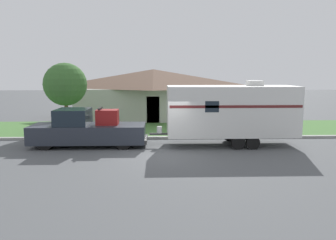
{
  "coord_description": "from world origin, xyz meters",
  "views": [
    {
      "loc": [
        -0.35,
        -15.5,
        3.92
      ],
      "look_at": [
        0.22,
        1.93,
        1.4
      ],
      "focal_mm": 35.0,
      "sensor_mm": 36.0,
      "label": 1
    }
  ],
  "objects": [
    {
      "name": "pickup_truck",
      "position": [
        -4.13,
        1.93,
        0.88
      ],
      "size": [
        6.16,
        2.06,
        2.09
      ],
      "color": "black",
      "rests_on": "ground_plane"
    },
    {
      "name": "travel_trailer",
      "position": [
        3.64,
        1.93,
        1.89
      ],
      "size": [
        7.85,
        2.4,
        3.5
      ],
      "color": "black",
      "rests_on": "ground_plane"
    },
    {
      "name": "tree_in_yard",
      "position": [
        -6.38,
        6.26,
        3.16
      ],
      "size": [
        2.81,
        2.81,
        4.58
      ],
      "color": "brown",
      "rests_on": "ground_plane"
    },
    {
      "name": "lawn_strip",
      "position": [
        0.0,
        7.4,
        0.01
      ],
      "size": [
        80.0,
        7.0,
        0.03
      ],
      "color": "#477538",
      "rests_on": "ground_plane"
    },
    {
      "name": "curb_strip",
      "position": [
        0.0,
        3.75,
        0.07
      ],
      "size": [
        80.0,
        0.3,
        0.14
      ],
      "color": "#999993",
      "rests_on": "ground_plane"
    },
    {
      "name": "ground_plane",
      "position": [
        0.0,
        0.0,
        0.0
      ],
      "size": [
        120.0,
        120.0,
        0.0
      ],
      "primitive_type": "plane",
      "color": "#515456"
    },
    {
      "name": "mailbox",
      "position": [
        -3.18,
        4.81,
        0.99
      ],
      "size": [
        0.48,
        0.2,
        1.29
      ],
      "color": "brown",
      "rests_on": "ground_plane"
    },
    {
      "name": "house_across_street",
      "position": [
        -0.69,
        13.24,
        2.19
      ],
      "size": [
        13.45,
        7.24,
        4.23
      ],
      "color": "#B2B2A8",
      "rests_on": "ground_plane"
    }
  ]
}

